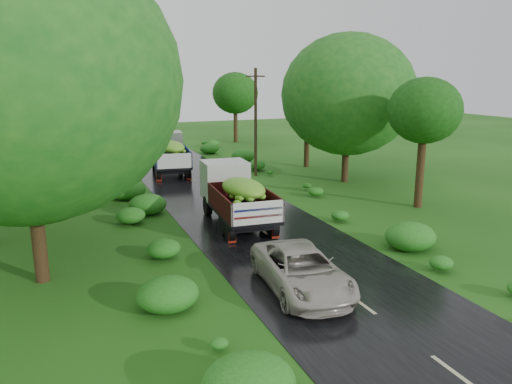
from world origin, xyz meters
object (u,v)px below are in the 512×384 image
utility_pole (256,121)px  truck_far (169,151)px  truck_near (235,192)px  car (302,270)px

utility_pole → truck_far: bearing=166.7°
truck_near → utility_pole: size_ratio=0.88×
truck_far → utility_pole: bearing=-24.8°
truck_far → car: truck_far is taller
car → utility_pole: 19.02m
truck_near → truck_far: size_ratio=0.96×
truck_far → car: size_ratio=1.36×
utility_pole → truck_near: bearing=-98.3°
truck_near → utility_pole: bearing=67.1°
utility_pole → car: bearing=-88.9°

